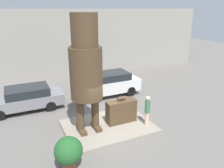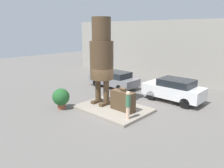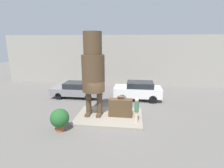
{
  "view_description": "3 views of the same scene",
  "coord_description": "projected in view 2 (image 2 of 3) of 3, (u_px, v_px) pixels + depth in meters",
  "views": [
    {
      "loc": [
        -3.95,
        -8.85,
        5.73
      ],
      "look_at": [
        0.13,
        -0.16,
        2.38
      ],
      "focal_mm": 35.0,
      "sensor_mm": 36.0,
      "label": 1
    },
    {
      "loc": [
        8.57,
        -9.41,
        4.89
      ],
      "look_at": [
        -0.22,
        0.12,
        1.6
      ],
      "focal_mm": 35.0,
      "sensor_mm": 36.0,
      "label": 2
    },
    {
      "loc": [
        1.56,
        -10.7,
        4.98
      ],
      "look_at": [
        0.2,
        -0.17,
        2.38
      ],
      "focal_mm": 28.0,
      "sensor_mm": 36.0,
      "label": 3
    }
  ],
  "objects": [
    {
      "name": "tourist",
      "position": [
        128.0,
        104.0,
        11.58
      ],
      "size": [
        0.26,
        0.26,
        1.55
      ],
      "color": "beige",
      "rests_on": "pedestal"
    },
    {
      "name": "statue_figure",
      "position": [
        102.0,
        55.0,
        13.45
      ],
      "size": [
        1.46,
        1.46,
        5.41
      ],
      "color": "#4C3823",
      "rests_on": "pedestal"
    },
    {
      "name": "planter_pot",
      "position": [
        61.0,
        97.0,
        13.56
      ],
      "size": [
        1.06,
        1.06,
        1.31
      ],
      "color": "brown",
      "rests_on": "ground_plane"
    },
    {
      "name": "parked_car_grey",
      "position": [
        114.0,
        79.0,
        18.54
      ],
      "size": [
        4.36,
        1.78,
        1.4
      ],
      "rotation": [
        0.0,
        0.0,
        3.14
      ],
      "color": "gray",
      "rests_on": "ground_plane"
    },
    {
      "name": "pedestal",
      "position": [
        113.0,
        109.0,
        13.52
      ],
      "size": [
        4.32,
        3.11,
        0.16
      ],
      "color": "gray",
      "rests_on": "ground_plane"
    },
    {
      "name": "building_backdrop",
      "position": [
        185.0,
        52.0,
        19.68
      ],
      "size": [
        28.0,
        0.6,
        5.68
      ],
      "color": "gray",
      "rests_on": "ground_plane"
    },
    {
      "name": "giant_suitcase",
      "position": [
        123.0,
        101.0,
        12.89
      ],
      "size": [
        1.55,
        0.54,
        1.4
      ],
      "color": "#4C3823",
      "rests_on": "pedestal"
    },
    {
      "name": "parked_car_white",
      "position": [
        174.0,
        89.0,
        14.94
      ],
      "size": [
        4.03,
        1.8,
        1.59
      ],
      "rotation": [
        0.0,
        0.0,
        3.14
      ],
      "color": "silver",
      "rests_on": "ground_plane"
    },
    {
      "name": "ground_plane",
      "position": [
        113.0,
        110.0,
        13.54
      ],
      "size": [
        60.0,
        60.0,
        0.0
      ],
      "primitive_type": "plane",
      "color": "slate"
    }
  ]
}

